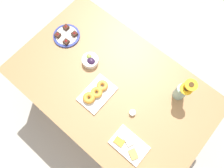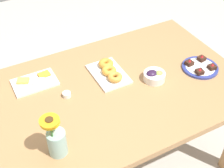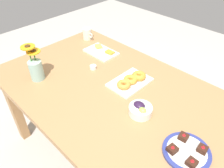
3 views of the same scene
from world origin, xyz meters
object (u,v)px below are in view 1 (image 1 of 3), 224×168
grape_bowl (90,60)px  jam_cup_honey (132,113)px  croissant_platter (96,93)px  cheese_platter (129,145)px  dessert_plate (67,36)px  dining_table (112,89)px  flower_vase (181,91)px

grape_bowl → jam_cup_honey: size_ratio=2.77×
croissant_platter → cheese_platter: bearing=162.6°
cheese_platter → dessert_plate: size_ratio=1.14×
croissant_platter → grape_bowl: bearing=-38.3°
cheese_platter → croissant_platter: croissant_platter is taller
dining_table → jam_cup_honey: 0.29m
grape_bowl → jam_cup_honey: 0.54m
jam_cup_honey → dessert_plate: (0.85, -0.16, -0.00)m
dining_table → dessert_plate: 0.60m
croissant_platter → jam_cup_honey: (-0.31, -0.06, -0.01)m
dessert_plate → flower_vase: flower_vase is taller
jam_cup_honey → dessert_plate: bearing=-10.4°
jam_cup_honey → dining_table: bearing=-14.4°
dessert_plate → flower_vase: 1.05m
grape_bowl → croissant_platter: 0.28m
dining_table → grape_bowl: size_ratio=12.06×
cheese_platter → croissant_platter: size_ratio=0.93×
dining_table → croissant_platter: croissant_platter is taller
grape_bowl → jam_cup_honey: grape_bowl is taller
croissant_platter → dining_table: bearing=-110.4°
grape_bowl → croissant_platter: grape_bowl is taller
dining_table → croissant_platter: bearing=69.6°
cheese_platter → dining_table: bearing=-34.5°
dining_table → croissant_platter: (0.05, 0.13, 0.11)m
croissant_platter → dessert_plate: bearing=-22.1°
flower_vase → dessert_plate: bearing=10.4°
cheese_platter → flower_vase: flower_vase is taller
dining_table → cheese_platter: (-0.39, 0.27, 0.10)m
flower_vase → croissant_platter: bearing=39.9°
jam_cup_honey → flower_vase: 0.39m
cheese_platter → grape_bowl: bearing=-25.3°
croissant_platter → flower_vase: flower_vase is taller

